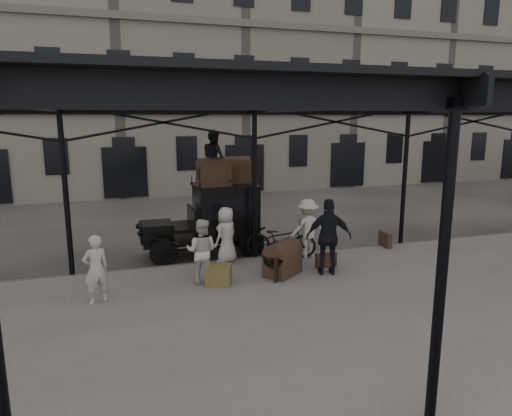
{
  "coord_description": "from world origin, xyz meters",
  "views": [
    {
      "loc": [
        -3.86,
        -10.27,
        4.19
      ],
      "look_at": [
        -0.08,
        1.6,
        1.7
      ],
      "focal_mm": 32.0,
      "sensor_mm": 36.0,
      "label": 1
    }
  ],
  "objects_px": {
    "porter_official": "(329,237)",
    "bicycle": "(281,239)",
    "porter_left": "(96,269)",
    "steamer_trunk_platform": "(283,261)",
    "taxi": "(216,216)",
    "steamer_trunk_roof_near": "(214,174)"
  },
  "relations": [
    {
      "from": "porter_left",
      "to": "steamer_trunk_platform",
      "type": "distance_m",
      "value": 4.6
    },
    {
      "from": "porter_official",
      "to": "bicycle",
      "type": "xyz_separation_m",
      "value": [
        -0.63,
        1.79,
        -0.46
      ]
    },
    {
      "from": "porter_left",
      "to": "bicycle",
      "type": "distance_m",
      "value": 5.43
    },
    {
      "from": "steamer_trunk_roof_near",
      "to": "steamer_trunk_platform",
      "type": "distance_m",
      "value": 3.46
    },
    {
      "from": "taxi",
      "to": "steamer_trunk_roof_near",
      "type": "height_order",
      "value": "steamer_trunk_roof_near"
    },
    {
      "from": "taxi",
      "to": "steamer_trunk_roof_near",
      "type": "bearing_deg",
      "value": -108.07
    },
    {
      "from": "steamer_trunk_roof_near",
      "to": "steamer_trunk_platform",
      "type": "bearing_deg",
      "value": -67.24
    },
    {
      "from": "bicycle",
      "to": "steamer_trunk_platform",
      "type": "relative_size",
      "value": 2.0
    },
    {
      "from": "taxi",
      "to": "porter_official",
      "type": "xyz_separation_m",
      "value": [
        2.29,
        -3.11,
        -0.05
      ]
    },
    {
      "from": "steamer_trunk_platform",
      "to": "taxi",
      "type": "bearing_deg",
      "value": 74.09
    },
    {
      "from": "taxi",
      "to": "porter_official",
      "type": "bearing_deg",
      "value": -53.64
    },
    {
      "from": "steamer_trunk_roof_near",
      "to": "steamer_trunk_platform",
      "type": "height_order",
      "value": "steamer_trunk_roof_near"
    },
    {
      "from": "porter_official",
      "to": "steamer_trunk_platform",
      "type": "bearing_deg",
      "value": 2.68
    },
    {
      "from": "porter_official",
      "to": "bicycle",
      "type": "height_order",
      "value": "porter_official"
    },
    {
      "from": "porter_left",
      "to": "steamer_trunk_roof_near",
      "type": "distance_m",
      "value": 4.77
    },
    {
      "from": "taxi",
      "to": "porter_left",
      "type": "xyz_separation_m",
      "value": [
        -3.41,
        -3.26,
        -0.28
      ]
    },
    {
      "from": "steamer_trunk_platform",
      "to": "porter_official",
      "type": "bearing_deg",
      "value": -53.45
    },
    {
      "from": "bicycle",
      "to": "porter_official",
      "type": "bearing_deg",
      "value": -136.88
    },
    {
      "from": "porter_left",
      "to": "taxi",
      "type": "bearing_deg",
      "value": -156.34
    },
    {
      "from": "porter_official",
      "to": "steamer_trunk_roof_near",
      "type": "distance_m",
      "value": 3.96
    },
    {
      "from": "porter_left",
      "to": "porter_official",
      "type": "distance_m",
      "value": 5.71
    },
    {
      "from": "taxi",
      "to": "bicycle",
      "type": "relative_size",
      "value": 1.79
    }
  ]
}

